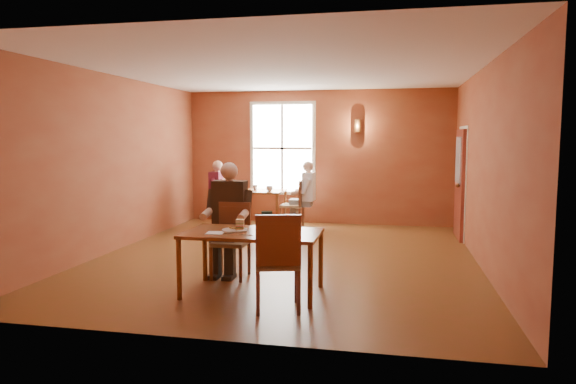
% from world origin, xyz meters
% --- Properties ---
extents(ground, '(6.00, 7.00, 0.01)m').
position_xyz_m(ground, '(0.00, 0.00, 0.00)').
color(ground, brown).
rests_on(ground, ground).
extents(wall_back, '(6.00, 0.04, 3.00)m').
position_xyz_m(wall_back, '(0.00, 3.50, 1.50)').
color(wall_back, brown).
rests_on(wall_back, ground).
extents(wall_front, '(6.00, 0.04, 3.00)m').
position_xyz_m(wall_front, '(0.00, -3.50, 1.50)').
color(wall_front, brown).
rests_on(wall_front, ground).
extents(wall_left, '(0.04, 7.00, 3.00)m').
position_xyz_m(wall_left, '(-3.00, 0.00, 1.50)').
color(wall_left, brown).
rests_on(wall_left, ground).
extents(wall_right, '(0.04, 7.00, 3.00)m').
position_xyz_m(wall_right, '(3.00, 0.00, 1.50)').
color(wall_right, brown).
rests_on(wall_right, ground).
extents(ceiling, '(6.00, 7.00, 0.04)m').
position_xyz_m(ceiling, '(0.00, 0.00, 3.00)').
color(ceiling, white).
rests_on(ceiling, wall_back).
extents(window, '(1.36, 0.10, 1.96)m').
position_xyz_m(window, '(-0.80, 3.45, 1.70)').
color(window, white).
rests_on(window, wall_back).
extents(door, '(0.12, 1.04, 2.10)m').
position_xyz_m(door, '(2.94, 2.30, 1.05)').
color(door, maroon).
rests_on(door, ground).
extents(wall_sconce, '(0.16, 0.16, 0.28)m').
position_xyz_m(wall_sconce, '(0.90, 3.40, 2.20)').
color(wall_sconce, brown).
rests_on(wall_sconce, wall_back).
extents(main_table, '(1.66, 0.94, 0.78)m').
position_xyz_m(main_table, '(0.00, -1.98, 0.39)').
color(main_table, brown).
rests_on(main_table, ground).
extents(chair_diner_main, '(0.46, 0.46, 1.03)m').
position_xyz_m(chair_diner_main, '(-0.50, -1.33, 0.52)').
color(chair_diner_main, '#4E331B').
rests_on(chair_diner_main, ground).
extents(diner_main, '(0.61, 0.61, 1.54)m').
position_xyz_m(diner_main, '(-0.50, -1.36, 0.77)').
color(diner_main, '#2F2117').
rests_on(diner_main, ground).
extents(chair_empty, '(0.60, 0.60, 1.11)m').
position_xyz_m(chair_empty, '(0.44, -2.49, 0.56)').
color(chair_empty, '#3F2115').
rests_on(chair_empty, ground).
extents(plate_food, '(0.43, 0.43, 0.04)m').
position_xyz_m(plate_food, '(-0.23, -1.98, 0.80)').
color(plate_food, white).
rests_on(plate_food, main_table).
extents(sandwich, '(0.11, 0.11, 0.12)m').
position_xyz_m(sandwich, '(-0.17, -1.93, 0.84)').
color(sandwich, tan).
rests_on(sandwich, main_table).
extents(goblet_a, '(0.09, 0.09, 0.22)m').
position_xyz_m(goblet_a, '(0.44, -1.90, 0.89)').
color(goblet_a, white).
rests_on(goblet_a, main_table).
extents(goblet_b, '(0.09, 0.09, 0.21)m').
position_xyz_m(goblet_b, '(0.57, -2.13, 0.89)').
color(goblet_b, white).
rests_on(goblet_b, main_table).
extents(menu_stand, '(0.15, 0.12, 0.23)m').
position_xyz_m(menu_stand, '(0.12, -1.74, 0.90)').
color(menu_stand, black).
rests_on(menu_stand, main_table).
extents(knife, '(0.21, 0.04, 0.00)m').
position_xyz_m(knife, '(-0.02, -2.22, 0.78)').
color(knife, silver).
rests_on(knife, main_table).
extents(napkin, '(0.23, 0.23, 0.01)m').
position_xyz_m(napkin, '(-0.42, -2.16, 0.78)').
color(napkin, white).
rests_on(napkin, main_table).
extents(sunglasses, '(0.16, 0.08, 0.02)m').
position_xyz_m(sunglasses, '(0.56, -2.28, 0.79)').
color(sunglasses, black).
rests_on(sunglasses, main_table).
extents(second_table, '(0.92, 0.92, 0.81)m').
position_xyz_m(second_table, '(-1.08, 2.70, 0.40)').
color(second_table, brown).
rests_on(second_table, ground).
extents(chair_diner_white, '(0.46, 0.46, 1.04)m').
position_xyz_m(chair_diner_white, '(-0.43, 2.70, 0.52)').
color(chair_diner_white, '#533013').
rests_on(chair_diner_white, ground).
extents(diner_white, '(0.56, 0.56, 1.39)m').
position_xyz_m(diner_white, '(-0.40, 2.70, 0.70)').
color(diner_white, silver).
rests_on(diner_white, ground).
extents(chair_diner_maroon, '(0.46, 0.46, 1.05)m').
position_xyz_m(chair_diner_maroon, '(-1.73, 2.70, 0.53)').
color(chair_diner_maroon, brown).
rests_on(chair_diner_maroon, ground).
extents(diner_maroon, '(0.56, 0.56, 1.40)m').
position_xyz_m(diner_maroon, '(-1.76, 2.70, 0.70)').
color(diner_maroon, maroon).
rests_on(diner_maroon, ground).
extents(cup_a, '(0.16, 0.16, 0.11)m').
position_xyz_m(cup_a, '(-0.89, 2.56, 0.86)').
color(cup_a, silver).
rests_on(cup_a, second_table).
extents(cup_b, '(0.14, 0.14, 0.10)m').
position_xyz_m(cup_b, '(-1.28, 2.83, 0.86)').
color(cup_b, white).
rests_on(cup_b, second_table).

